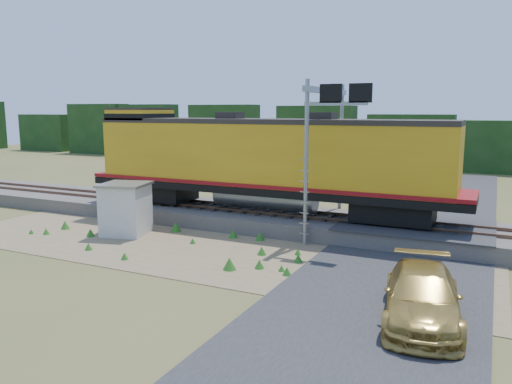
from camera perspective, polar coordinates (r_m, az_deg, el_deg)
The scene contains 11 objects.
ground at distance 21.85m, azimuth -3.38°, elevation -7.39°, with size 140.00×140.00×0.00m, color #475123.
ballast at distance 26.98m, azimuth 2.83°, elevation -3.27°, with size 70.00×5.00×0.80m, color slate.
rails at distance 26.88m, azimuth 2.84°, elevation -2.27°, with size 70.00×1.54×0.16m.
dirt_shoulder at distance 23.25m, azimuth -7.11°, elevation -6.37°, with size 26.00×8.00×0.03m, color #8C7754.
road at distance 20.25m, azimuth 15.51°, elevation -8.83°, with size 7.00×66.00×0.86m.
tree_line_north at distance 57.27m, azimuth 15.50°, elevation 5.79°, with size 130.00×3.00×6.50m.
weed_clumps at distance 23.77m, azimuth -10.70°, elevation -6.15°, with size 15.00×6.20×0.56m, color #2A6A1E, non-canonical shape.
locomotive at distance 26.97m, azimuth 0.41°, elevation 3.75°, with size 21.17×3.23×5.46m.
shed at distance 26.14m, azimuth -14.67°, elevation -1.86°, with size 2.72×2.72×2.65m.
signal_gantry at distance 24.72m, azimuth 8.41°, elevation 7.91°, with size 3.04×6.20×7.66m.
car at distance 16.05m, azimuth 18.45°, elevation -11.23°, with size 2.18×5.36×1.55m, color #B49442.
Camera 1 is at (10.22, -18.26, 6.28)m, focal length 35.00 mm.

